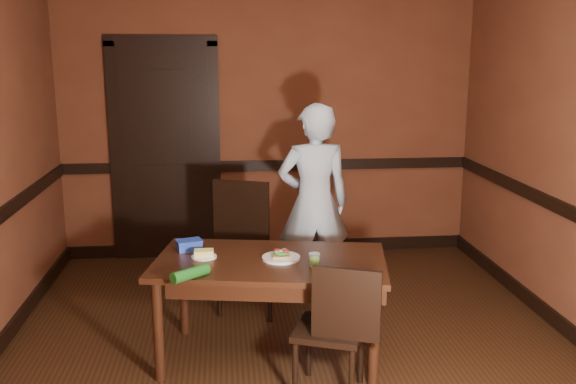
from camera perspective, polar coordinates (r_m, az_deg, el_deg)
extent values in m
cube|color=black|center=(4.50, 0.47, -14.17)|extent=(4.00, 4.50, 0.01)
cube|color=brown|center=(6.29, -1.77, 6.43)|extent=(4.00, 0.02, 2.70)
cube|color=brown|center=(1.92, 7.98, -8.11)|extent=(4.00, 0.02, 2.70)
cube|color=black|center=(6.34, -1.73, 2.37)|extent=(4.00, 0.03, 0.10)
cube|color=black|center=(6.54, -1.68, -4.89)|extent=(4.00, 0.03, 0.12)
cube|color=black|center=(5.07, 23.87, -11.36)|extent=(0.03, 4.50, 0.12)
cube|color=black|center=(6.31, -10.84, 3.24)|extent=(0.85, 0.04, 2.05)
cube|color=black|center=(6.38, -15.08, 3.15)|extent=(0.10, 0.06, 2.15)
cube|color=black|center=(6.30, -6.51, 3.38)|extent=(0.10, 0.06, 2.15)
cube|color=black|center=(6.25, -11.24, 13.05)|extent=(1.05, 0.06, 0.10)
cube|color=black|center=(4.29, -1.56, -10.40)|extent=(1.61, 1.08, 0.70)
imported|color=silver|center=(5.19, 2.32, -0.99)|extent=(0.61, 0.42, 1.62)
cylinder|color=silver|center=(4.17, -0.62, -5.90)|extent=(0.25, 0.25, 0.01)
cube|color=#A78651|center=(4.17, -0.62, -5.71)|extent=(0.11, 0.10, 0.02)
ellipsoid|color=#31862A|center=(4.16, -0.63, -5.43)|extent=(0.10, 0.10, 0.02)
cylinder|color=red|center=(4.17, -0.97, -5.17)|extent=(0.04, 0.04, 0.01)
cylinder|color=red|center=(4.15, -0.22, -5.25)|extent=(0.04, 0.04, 0.01)
cylinder|color=#87BF68|center=(4.13, -0.99, -5.34)|extent=(0.03, 0.03, 0.01)
cylinder|color=#87BF68|center=(4.18, -0.33, -5.12)|extent=(0.03, 0.03, 0.01)
cylinder|color=#87BF68|center=(4.16, -0.63, -5.23)|extent=(0.03, 0.03, 0.01)
cylinder|color=#5A8537|center=(4.04, 2.36, -6.11)|extent=(0.07, 0.07, 0.07)
cylinder|color=beige|center=(4.02, 2.36, -5.55)|extent=(0.07, 0.07, 0.01)
cylinder|color=silver|center=(4.24, -7.48, -5.73)|extent=(0.17, 0.17, 0.01)
cube|color=#EDED75|center=(4.23, -7.49, -5.39)|extent=(0.12, 0.08, 0.04)
cube|color=#2242B5|center=(4.40, -8.78, -4.74)|extent=(0.18, 0.15, 0.06)
cube|color=#2242B5|center=(4.38, -8.80, -4.29)|extent=(0.20, 0.16, 0.01)
cylinder|color=#165216|center=(3.85, -8.69, -7.18)|extent=(0.24, 0.21, 0.07)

